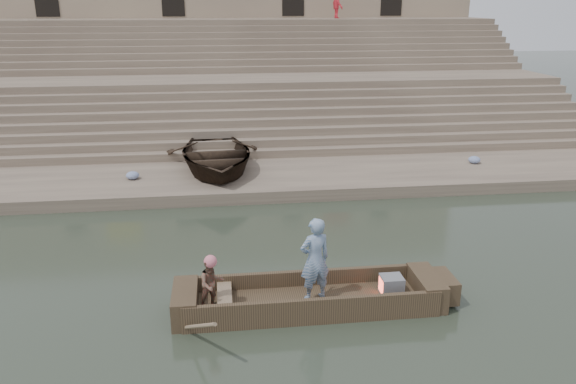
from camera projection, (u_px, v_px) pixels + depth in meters
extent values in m
plane|color=#272F23|center=(211.00, 303.00, 12.00)|extent=(120.00, 120.00, 0.00)
cube|color=gray|center=(212.00, 181.00, 19.45)|extent=(32.00, 4.00, 0.40)
cube|color=gray|center=(211.00, 108.00, 26.11)|extent=(32.00, 3.00, 2.80)
cube|color=gray|center=(211.00, 66.00, 32.30)|extent=(32.00, 3.00, 5.20)
cube|color=gray|center=(212.00, 160.00, 21.52)|extent=(32.00, 0.50, 0.70)
cube|color=gray|center=(211.00, 153.00, 21.94)|extent=(32.00, 0.50, 1.00)
cube|color=gray|center=(211.00, 146.00, 22.36)|extent=(32.00, 0.50, 1.30)
cube|color=gray|center=(211.00, 139.00, 22.78)|extent=(32.00, 0.50, 1.60)
cube|color=gray|center=(211.00, 133.00, 23.20)|extent=(32.00, 0.50, 1.90)
cube|color=gray|center=(211.00, 127.00, 23.62)|extent=(32.00, 0.50, 2.20)
cube|color=gray|center=(211.00, 121.00, 24.05)|extent=(32.00, 0.50, 2.50)
cube|color=gray|center=(211.00, 115.00, 24.47)|extent=(32.00, 0.50, 2.80)
cube|color=gray|center=(211.00, 99.00, 27.71)|extent=(32.00, 0.50, 3.10)
cube|color=gray|center=(211.00, 94.00, 28.13)|extent=(32.00, 0.50, 3.40)
cube|color=gray|center=(211.00, 90.00, 28.55)|extent=(32.00, 0.50, 3.70)
cube|color=gray|center=(211.00, 86.00, 28.97)|extent=(32.00, 0.50, 4.00)
cube|color=gray|center=(211.00, 81.00, 29.39)|extent=(32.00, 0.50, 4.30)
cube|color=gray|center=(211.00, 77.00, 29.81)|extent=(32.00, 0.50, 4.60)
cube|color=gray|center=(210.00, 73.00, 30.23)|extent=(32.00, 0.50, 4.90)
cube|color=gray|center=(210.00, 69.00, 30.66)|extent=(32.00, 0.50, 5.20)
cube|color=tan|center=(209.00, 10.00, 35.09)|extent=(32.00, 5.00, 11.20)
cube|color=brown|center=(309.00, 303.00, 11.76)|extent=(5.00, 1.30, 0.22)
cube|color=brown|center=(314.00, 312.00, 11.12)|extent=(5.20, 0.12, 0.56)
cube|color=brown|center=(304.00, 282.00, 12.29)|extent=(5.20, 0.12, 0.56)
cube|color=brown|center=(185.00, 303.00, 11.40)|extent=(0.50, 1.30, 0.60)
cube|color=brown|center=(426.00, 288.00, 12.00)|extent=(0.50, 1.30, 0.60)
cube|color=brown|center=(444.00, 286.00, 12.04)|extent=(0.35, 0.90, 0.50)
cube|color=#937A5B|center=(225.00, 296.00, 11.46)|extent=(0.30, 1.20, 0.08)
cylinder|color=#937A5B|center=(191.00, 327.00, 10.57)|extent=(1.03, 2.10, 1.36)
sphere|color=#E37080|center=(210.00, 261.00, 11.05)|extent=(0.26, 0.26, 0.26)
imported|color=#224D82|center=(315.00, 260.00, 11.43)|extent=(0.76, 0.60, 1.81)
imported|color=#216349|center=(211.00, 284.00, 11.21)|extent=(0.64, 0.57, 1.09)
cube|color=slate|center=(391.00, 285.00, 11.87)|extent=(0.46, 0.42, 0.40)
cube|color=#E5593F|center=(382.00, 286.00, 11.84)|extent=(0.04, 0.34, 0.32)
imported|color=#2D2116|center=(215.00, 155.00, 19.90)|extent=(4.05, 5.44, 1.08)
imported|color=red|center=(338.00, 4.00, 32.05)|extent=(0.83, 1.12, 1.55)
ellipsoid|color=#3F5999|center=(133.00, 175.00, 18.99)|extent=(0.44, 0.44, 0.26)
ellipsoid|color=#3F5999|center=(474.00, 160.00, 20.86)|extent=(0.44, 0.44, 0.26)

